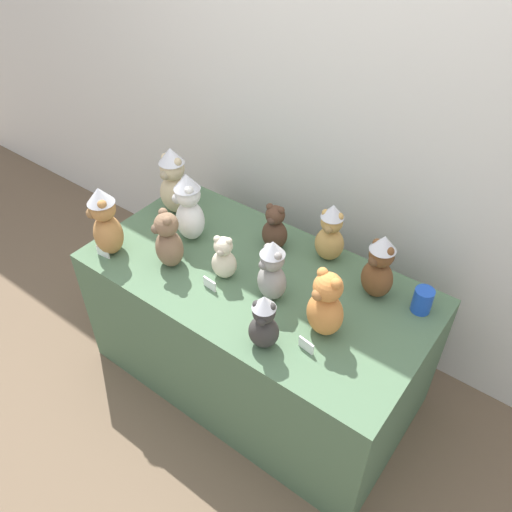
% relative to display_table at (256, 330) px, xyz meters
% --- Properties ---
extents(ground_plane, '(10.00, 10.00, 0.00)m').
position_rel_display_table_xyz_m(ground_plane, '(0.00, -0.25, -0.35)').
color(ground_plane, brown).
extents(wall_back, '(7.00, 0.08, 2.60)m').
position_rel_display_table_xyz_m(wall_back, '(0.00, 0.65, 0.95)').
color(wall_back, silver).
rests_on(wall_back, ground_plane).
extents(display_table, '(1.55, 0.80, 0.71)m').
position_rel_display_table_xyz_m(display_table, '(0.00, 0.00, 0.00)').
color(display_table, '#4C6B4C').
rests_on(display_table, ground_plane).
extents(teddy_bear_charcoal, '(0.15, 0.14, 0.26)m').
position_rel_display_table_xyz_m(teddy_bear_charcoal, '(0.25, -0.29, 0.48)').
color(teddy_bear_charcoal, '#383533').
rests_on(teddy_bear_charcoal, display_table).
extents(teddy_bear_cream, '(0.14, 0.13, 0.22)m').
position_rel_display_table_xyz_m(teddy_bear_cream, '(-0.11, -0.08, 0.45)').
color(teddy_bear_cream, beige).
rests_on(teddy_bear_cream, display_table).
extents(teddy_bear_ginger, '(0.18, 0.17, 0.30)m').
position_rel_display_table_xyz_m(teddy_bear_ginger, '(0.39, -0.09, 0.49)').
color(teddy_bear_ginger, '#D17F3D').
rests_on(teddy_bear_ginger, display_table).
extents(teddy_bear_ash, '(0.16, 0.15, 0.30)m').
position_rel_display_table_xyz_m(teddy_bear_ash, '(0.12, -0.06, 0.50)').
color(teddy_bear_ash, gray).
rests_on(teddy_bear_ash, display_table).
extents(teddy_bear_snow, '(0.21, 0.20, 0.35)m').
position_rel_display_table_xyz_m(teddy_bear_snow, '(-0.42, 0.04, 0.52)').
color(teddy_bear_snow, white).
rests_on(teddy_bear_snow, display_table).
extents(teddy_bear_caramel, '(0.20, 0.19, 0.35)m').
position_rel_display_table_xyz_m(teddy_bear_caramel, '(-0.64, -0.26, 0.52)').
color(teddy_bear_caramel, '#B27A42').
rests_on(teddy_bear_caramel, display_table).
extents(teddy_bear_sand, '(0.16, 0.14, 0.36)m').
position_rel_display_table_xyz_m(teddy_bear_sand, '(-0.62, 0.15, 0.53)').
color(teddy_bear_sand, '#CCB78E').
rests_on(teddy_bear_sand, display_table).
extents(teddy_bear_cocoa, '(0.13, 0.12, 0.24)m').
position_rel_display_table_xyz_m(teddy_bear_cocoa, '(-0.05, 0.21, 0.46)').
color(teddy_bear_cocoa, '#4C3323').
rests_on(teddy_bear_cocoa, display_table).
extents(teddy_bear_honey, '(0.15, 0.14, 0.29)m').
position_rel_display_table_xyz_m(teddy_bear_honey, '(0.18, 0.30, 0.50)').
color(teddy_bear_honey, tan).
rests_on(teddy_bear_honey, display_table).
extents(teddy_bear_mocha, '(0.19, 0.18, 0.28)m').
position_rel_display_table_xyz_m(teddy_bear_mocha, '(-0.36, -0.16, 0.48)').
color(teddy_bear_mocha, '#7F6047').
rests_on(teddy_bear_mocha, display_table).
extents(teddy_bear_chestnut, '(0.17, 0.15, 0.31)m').
position_rel_display_table_xyz_m(teddy_bear_chestnut, '(0.46, 0.22, 0.50)').
color(teddy_bear_chestnut, brown).
rests_on(teddy_bear_chestnut, display_table).
extents(party_cup_blue, '(0.08, 0.08, 0.11)m').
position_rel_display_table_xyz_m(party_cup_blue, '(0.66, 0.24, 0.41)').
color(party_cup_blue, blue).
rests_on(party_cup_blue, display_table).
extents(name_card_front_left, '(0.07, 0.02, 0.05)m').
position_rel_display_table_xyz_m(name_card_front_left, '(0.39, -0.21, 0.38)').
color(name_card_front_left, white).
rests_on(name_card_front_left, display_table).
extents(name_card_front_middle, '(0.07, 0.01, 0.05)m').
position_rel_display_table_xyz_m(name_card_front_middle, '(-0.11, -0.18, 0.38)').
color(name_card_front_middle, white).
rests_on(name_card_front_middle, display_table).
extents(name_card_front_right, '(0.07, 0.01, 0.05)m').
position_rel_display_table_xyz_m(name_card_front_right, '(-0.64, -0.31, 0.38)').
color(name_card_front_right, white).
rests_on(name_card_front_right, display_table).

